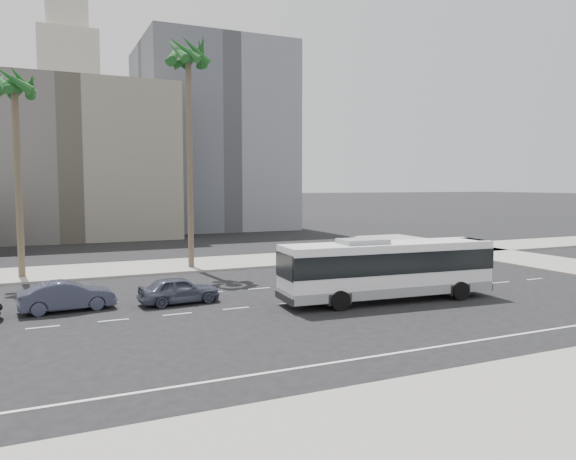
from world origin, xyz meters
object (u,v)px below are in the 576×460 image
city_bus (388,268)px  car_b (67,296)px  car_a (179,290)px  palm_mid (14,89)px  palm_near (188,61)px

city_bus → car_b: city_bus is taller
car_b → car_a: bearing=-101.3°
palm_mid → palm_near: bearing=-2.3°
car_b → palm_mid: size_ratio=0.33×
car_b → palm_near: 20.31m
palm_near → car_a: bearing=-107.2°
car_a → palm_near: 18.91m
car_a → palm_mid: bearing=29.3°
city_bus → palm_near: (-6.95, 15.46, 13.48)m
car_b → palm_mid: 16.55m
car_a → car_b: (-5.50, 0.62, 0.02)m
car_b → city_bus: bearing=-110.7°
palm_mid → car_b: bearing=-78.1°
car_a → car_b: 5.54m
car_a → palm_mid: palm_mid is taller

